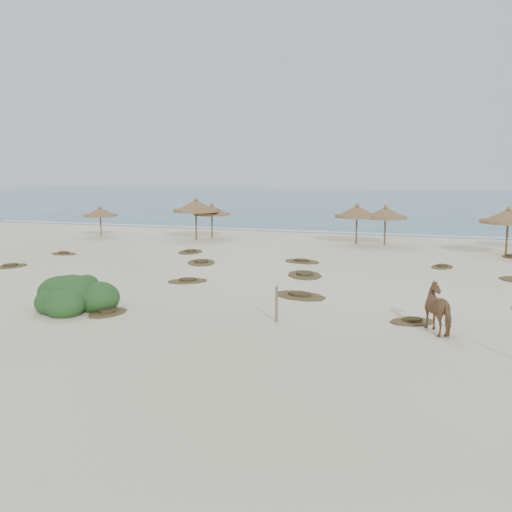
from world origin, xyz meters
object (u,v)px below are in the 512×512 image
Objects in this scene: palapa_0 at (100,213)px; palapa_1 at (196,207)px; horse at (441,309)px; bush at (73,296)px.

palapa_1 is at bearing 3.98° from palapa_0.
horse is 13.26m from bush.
palapa_0 is 0.81× the size of palapa_1.
palapa_1 is at bearing 101.66° from bush.
palapa_0 reaches higher than horse.
bush is (12.23, -20.56, -1.36)m from palapa_0.
palapa_0 reaches higher than bush.
palapa_0 is 23.96m from bush.
palapa_0 is at bearing -176.02° from palapa_1.
horse is 0.54× the size of bush.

